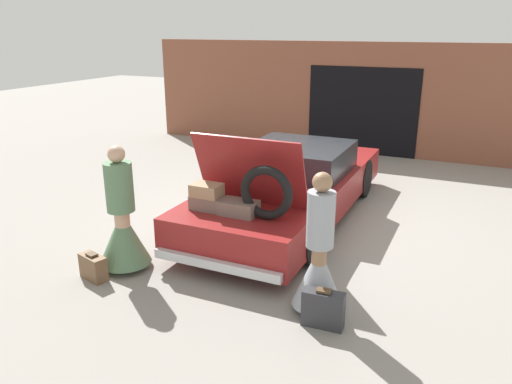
% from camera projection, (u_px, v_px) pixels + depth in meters
% --- Properties ---
extents(ground_plane, '(40.00, 40.00, 0.00)m').
position_uv_depth(ground_plane, '(290.00, 216.00, 8.70)').
color(ground_plane, gray).
extents(garage_wall_back, '(12.00, 0.14, 2.80)m').
position_uv_depth(garage_wall_back, '(363.00, 99.00, 12.64)').
color(garage_wall_back, brown).
rests_on(garage_wall_back, ground_plane).
extents(car, '(1.94, 5.33, 1.76)m').
position_uv_depth(car, '(291.00, 186.00, 8.51)').
color(car, maroon).
rests_on(car, ground_plane).
extents(person_left, '(0.70, 0.70, 1.72)m').
position_uv_depth(person_left, '(123.00, 226.00, 6.67)').
color(person_left, tan).
rests_on(person_left, ground_plane).
extents(person_right, '(0.59, 0.59, 1.67)m').
position_uv_depth(person_right, '(319.00, 263.00, 5.64)').
color(person_right, '#997051').
rests_on(person_right, ground_plane).
extents(suitcase_beside_left_person, '(0.44, 0.29, 0.36)m').
position_uv_depth(suitcase_beside_left_person, '(93.00, 267.00, 6.49)').
color(suitcase_beside_left_person, brown).
rests_on(suitcase_beside_left_person, ground_plane).
extents(suitcase_beside_right_person, '(0.47, 0.19, 0.45)m').
position_uv_depth(suitcase_beside_right_person, '(323.00, 309.00, 5.45)').
color(suitcase_beside_right_person, '#2D2D33').
rests_on(suitcase_beside_right_person, ground_plane).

